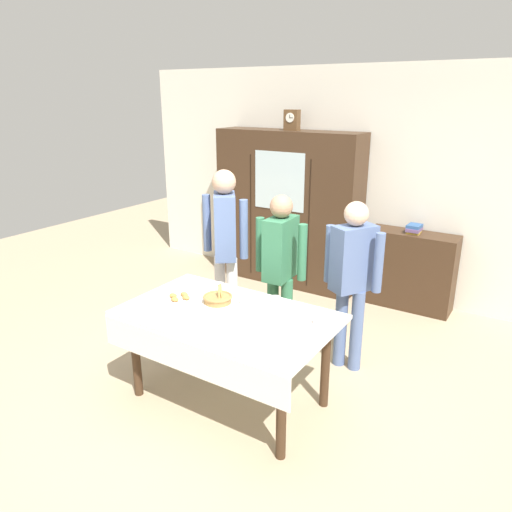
{
  "coord_description": "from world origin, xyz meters",
  "views": [
    {
      "loc": [
        1.98,
        -2.89,
        2.36
      ],
      "look_at": [
        0.0,
        0.2,
        1.12
      ],
      "focal_mm": 33.57,
      "sensor_mm": 36.0,
      "label": 1
    }
  ],
  "objects_px": {
    "tea_cup_back_edge": "(319,322)",
    "person_behind_table_left": "(280,261)",
    "book_stack": "(414,229)",
    "bread_basket": "(218,298)",
    "tea_cup_far_left": "(213,315)",
    "bookshelf_low": "(410,270)",
    "tea_cup_center": "(276,301)",
    "spoon_mid_right": "(256,327)",
    "wall_cabinet": "(288,209)",
    "dining_table": "(226,328)",
    "tea_cup_front_edge": "(221,330)",
    "tea_cup_mid_left": "(245,302)",
    "pastry_plate": "(179,298)",
    "mantel_clock": "(292,120)",
    "spoon_far_right": "(273,316)",
    "person_behind_table_right": "(352,271)",
    "person_by_cabinet": "(225,238)"
  },
  "relations": [
    {
      "from": "book_stack",
      "to": "tea_cup_front_edge",
      "type": "xyz_separation_m",
      "value": [
        -0.54,
        -2.9,
        -0.14
      ]
    },
    {
      "from": "tea_cup_center",
      "to": "dining_table",
      "type": "bearing_deg",
      "value": -120.3
    },
    {
      "from": "mantel_clock",
      "to": "tea_cup_front_edge",
      "type": "height_order",
      "value": "mantel_clock"
    },
    {
      "from": "tea_cup_center",
      "to": "spoon_mid_right",
      "type": "bearing_deg",
      "value": -79.08
    },
    {
      "from": "spoon_mid_right",
      "to": "pastry_plate",
      "type": "bearing_deg",
      "value": 175.01
    },
    {
      "from": "bookshelf_low",
      "to": "spoon_far_right",
      "type": "height_order",
      "value": "bookshelf_low"
    },
    {
      "from": "bread_basket",
      "to": "spoon_mid_right",
      "type": "distance_m",
      "value": 0.53
    },
    {
      "from": "tea_cup_far_left",
      "to": "dining_table",
      "type": "bearing_deg",
      "value": 63.7
    },
    {
      "from": "wall_cabinet",
      "to": "bookshelf_low",
      "type": "distance_m",
      "value": 1.67
    },
    {
      "from": "wall_cabinet",
      "to": "person_by_cabinet",
      "type": "height_order",
      "value": "wall_cabinet"
    },
    {
      "from": "tea_cup_mid_left",
      "to": "spoon_mid_right",
      "type": "height_order",
      "value": "tea_cup_mid_left"
    },
    {
      "from": "book_stack",
      "to": "bread_basket",
      "type": "bearing_deg",
      "value": -109.43
    },
    {
      "from": "bookshelf_low",
      "to": "person_behind_table_left",
      "type": "relative_size",
      "value": 0.64
    },
    {
      "from": "spoon_far_right",
      "to": "person_behind_table_left",
      "type": "xyz_separation_m",
      "value": [
        -0.38,
        0.76,
        0.15
      ]
    },
    {
      "from": "tea_cup_far_left",
      "to": "tea_cup_back_edge",
      "type": "relative_size",
      "value": 1.0
    },
    {
      "from": "tea_cup_far_left",
      "to": "spoon_mid_right",
      "type": "height_order",
      "value": "tea_cup_far_left"
    },
    {
      "from": "tea_cup_front_edge",
      "to": "spoon_mid_right",
      "type": "height_order",
      "value": "tea_cup_front_edge"
    },
    {
      "from": "bread_basket",
      "to": "spoon_mid_right",
      "type": "height_order",
      "value": "bread_basket"
    },
    {
      "from": "dining_table",
      "to": "bookshelf_low",
      "type": "height_order",
      "value": "bookshelf_low"
    },
    {
      "from": "tea_cup_mid_left",
      "to": "dining_table",
      "type": "bearing_deg",
      "value": -96.16
    },
    {
      "from": "tea_cup_back_edge",
      "to": "person_behind_table_left",
      "type": "xyz_separation_m",
      "value": [
        -0.73,
        0.7,
        0.13
      ]
    },
    {
      "from": "wall_cabinet",
      "to": "pastry_plate",
      "type": "xyz_separation_m",
      "value": [
        0.42,
        -2.56,
        -0.19
      ]
    },
    {
      "from": "bookshelf_low",
      "to": "pastry_plate",
      "type": "relative_size",
      "value": 3.52
    },
    {
      "from": "tea_cup_mid_left",
      "to": "person_behind_table_left",
      "type": "xyz_separation_m",
      "value": [
        -0.08,
        0.7,
        0.13
      ]
    },
    {
      "from": "tea_cup_back_edge",
      "to": "person_behind_table_left",
      "type": "relative_size",
      "value": 0.08
    },
    {
      "from": "tea_cup_front_edge",
      "to": "mantel_clock",
      "type": "bearing_deg",
      "value": 109.7
    },
    {
      "from": "mantel_clock",
      "to": "book_stack",
      "type": "bearing_deg",
      "value": 1.89
    },
    {
      "from": "tea_cup_center",
      "to": "tea_cup_back_edge",
      "type": "distance_m",
      "value": 0.47
    },
    {
      "from": "mantel_clock",
      "to": "bread_basket",
      "type": "relative_size",
      "value": 1.0
    },
    {
      "from": "bread_basket",
      "to": "spoon_mid_right",
      "type": "relative_size",
      "value": 2.02
    },
    {
      "from": "tea_cup_back_edge",
      "to": "person_behind_table_left",
      "type": "height_order",
      "value": "person_behind_table_left"
    },
    {
      "from": "tea_cup_far_left",
      "to": "spoon_far_right",
      "type": "xyz_separation_m",
      "value": [
        0.37,
        0.26,
        -0.02
      ]
    },
    {
      "from": "dining_table",
      "to": "bookshelf_low",
      "type": "xyz_separation_m",
      "value": [
        0.69,
        2.64,
        -0.22
      ]
    },
    {
      "from": "bookshelf_low",
      "to": "tea_cup_back_edge",
      "type": "height_order",
      "value": "bookshelf_low"
    },
    {
      "from": "mantel_clock",
      "to": "tea_cup_mid_left",
      "type": "xyz_separation_m",
      "value": [
        0.89,
        -2.36,
        -1.27
      ]
    },
    {
      "from": "bookshelf_low",
      "to": "bread_basket",
      "type": "height_order",
      "value": "bread_basket"
    },
    {
      "from": "spoon_mid_right",
      "to": "person_by_cabinet",
      "type": "relative_size",
      "value": 0.07
    },
    {
      "from": "tea_cup_center",
      "to": "bread_basket",
      "type": "bearing_deg",
      "value": -151.52
    },
    {
      "from": "mantel_clock",
      "to": "book_stack",
      "type": "distance_m",
      "value": 1.92
    },
    {
      "from": "tea_cup_back_edge",
      "to": "spoon_far_right",
      "type": "relative_size",
      "value": 1.09
    },
    {
      "from": "tea_cup_center",
      "to": "book_stack",
      "type": "bearing_deg",
      "value": 78.34
    },
    {
      "from": "mantel_clock",
      "to": "person_behind_table_left",
      "type": "bearing_deg",
      "value": -63.87
    },
    {
      "from": "pastry_plate",
      "to": "spoon_far_right",
      "type": "distance_m",
      "value": 0.81
    },
    {
      "from": "book_stack",
      "to": "tea_cup_far_left",
      "type": "height_order",
      "value": "book_stack"
    },
    {
      "from": "person_behind_table_right",
      "to": "person_by_cabinet",
      "type": "xyz_separation_m",
      "value": [
        -1.29,
        -0.08,
        0.12
      ]
    },
    {
      "from": "book_stack",
      "to": "tea_cup_back_edge",
      "type": "bearing_deg",
      "value": -90.39
    },
    {
      "from": "bread_basket",
      "to": "pastry_plate",
      "type": "xyz_separation_m",
      "value": [
        -0.29,
        -0.13,
        -0.02
      ]
    },
    {
      "from": "dining_table",
      "to": "tea_cup_far_left",
      "type": "bearing_deg",
      "value": -116.3
    },
    {
      "from": "person_behind_table_left",
      "to": "tea_cup_center",
      "type": "bearing_deg",
      "value": -63.56
    },
    {
      "from": "dining_table",
      "to": "spoon_far_right",
      "type": "height_order",
      "value": "spoon_far_right"
    }
  ]
}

